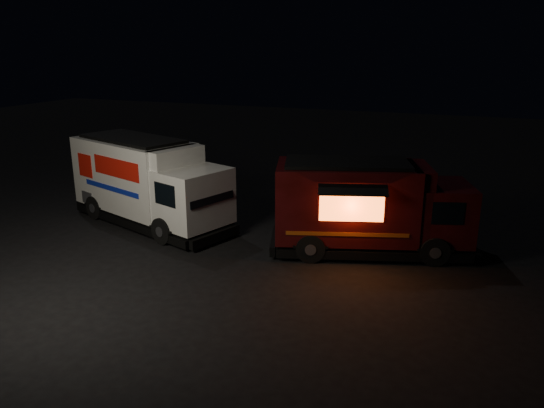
{
  "coord_description": "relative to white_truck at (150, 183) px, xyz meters",
  "views": [
    {
      "loc": [
        7.09,
        -12.27,
        6.31
      ],
      "look_at": [
        1.37,
        2.0,
        1.67
      ],
      "focal_mm": 35.0,
      "sensor_mm": 36.0,
      "label": 1
    }
  ],
  "objects": [
    {
      "name": "red_truck",
      "position": [
        7.96,
        0.28,
        -0.09
      ],
      "size": [
        6.66,
        4.11,
        2.91
      ],
      "primitive_type": null,
      "rotation": [
        0.0,
        0.0,
        0.31
      ],
      "color": "#390A0D",
      "rests_on": "ground"
    },
    {
      "name": "white_truck",
      "position": [
        0.0,
        0.0,
        0.0
      ],
      "size": [
        7.22,
        4.41,
        3.1
      ],
      "primitive_type": null,
      "rotation": [
        0.0,
        0.0,
        -0.33
      ],
      "color": "silver",
      "rests_on": "ground"
    },
    {
      "name": "ground",
      "position": [
        3.84,
        -3.22,
        -1.55
      ],
      "size": [
        80.0,
        80.0,
        0.0
      ],
      "primitive_type": "plane",
      "color": "black",
      "rests_on": "ground"
    }
  ]
}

